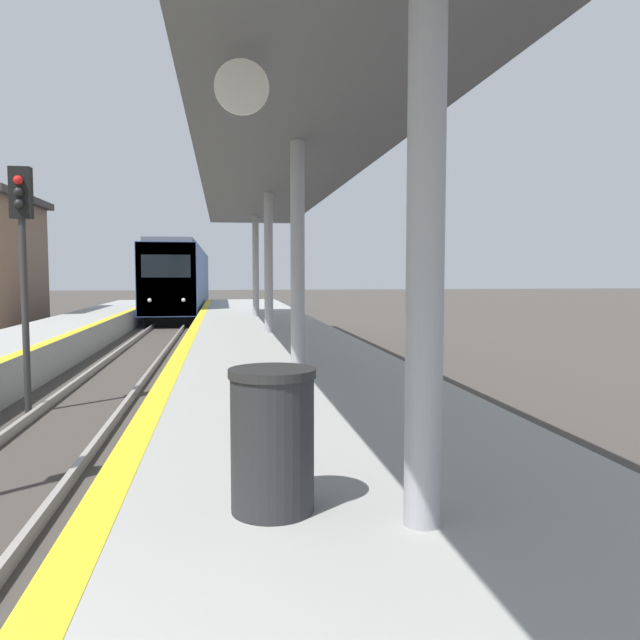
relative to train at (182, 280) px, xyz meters
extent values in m
cube|color=black|center=(0.00, 0.07, -1.87)|extent=(2.31, 20.73, 0.55)
cube|color=#33518C|center=(0.00, 0.07, 0.12)|extent=(2.72, 23.03, 3.43)
cube|color=yellow|center=(0.00, -11.36, 0.12)|extent=(2.67, 0.16, 3.36)
cube|color=black|center=(0.00, -11.42, 0.72)|extent=(2.18, 0.06, 1.03)
cube|color=#59595E|center=(0.00, 0.07, 1.95)|extent=(2.31, 21.88, 0.24)
sphere|color=white|center=(-0.75, -11.42, -0.82)|extent=(0.18, 0.18, 0.18)
sphere|color=white|center=(0.75, -11.42, -0.82)|extent=(0.18, 0.18, 0.18)
cylinder|color=#2D2D2D|center=(-0.96, -28.64, -0.41)|extent=(0.12, 0.12, 3.46)
cube|color=black|center=(-0.96, -28.64, 1.77)|extent=(0.36, 0.20, 0.90)
sphere|color=red|center=(-0.96, -28.77, 1.97)|extent=(0.16, 0.16, 0.16)
sphere|color=black|center=(-0.96, -28.77, 1.77)|extent=(0.16, 0.16, 0.16)
sphere|color=black|center=(-0.96, -28.77, 1.56)|extent=(0.16, 0.16, 0.16)
cylinder|color=#99999E|center=(3.79, -36.57, 0.65)|extent=(0.24, 0.24, 3.87)
cylinder|color=#99999E|center=(3.79, -29.77, 0.65)|extent=(0.24, 0.24, 3.87)
cylinder|color=#99999E|center=(3.79, -22.97, 0.65)|extent=(0.24, 0.24, 3.87)
cylinder|color=#99999E|center=(3.79, -16.17, 0.65)|extent=(0.24, 0.24, 3.87)
cube|color=#515156|center=(3.79, -26.37, 2.69)|extent=(3.51, 27.19, 0.20)
cylinder|color=white|center=(2.74, -33.85, 2.24)|extent=(0.56, 0.04, 0.56)
cylinder|color=#262628|center=(2.85, -36.18, -0.82)|extent=(0.57, 0.57, 0.93)
cylinder|color=#262626|center=(2.85, -36.18, -0.33)|extent=(0.60, 0.60, 0.06)
camera|label=1|loc=(2.52, -40.37, 0.34)|focal=35.00mm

